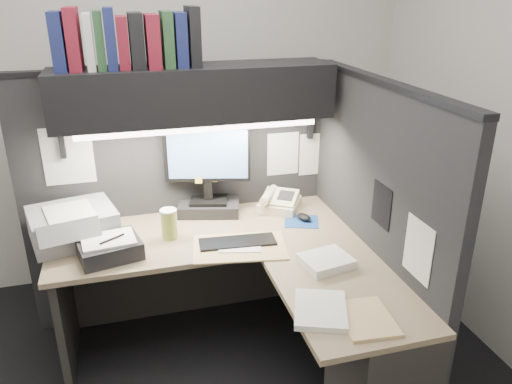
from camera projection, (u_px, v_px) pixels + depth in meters
wall_back at (161, 95)px, 3.47m from camera, size 3.50×0.04×2.70m
partition_back at (181, 198)px, 3.18m from camera, size 1.90×0.06×1.60m
partition_right at (371, 232)px, 2.74m from camera, size 0.06×1.50×1.60m
desk at (285, 322)px, 2.58m from camera, size 1.70×1.53×0.73m
overhead_shelf at (195, 93)px, 2.77m from camera, size 1.55×0.34×0.30m
task_light_tube at (200, 129)px, 2.71m from camera, size 1.32×0.04×0.04m
monitor at (208, 180)px, 3.06m from camera, size 0.51×0.32×0.56m
keyboard at (238, 242)px, 2.75m from camera, size 0.43×0.18×0.02m
mousepad at (301, 221)px, 3.02m from camera, size 0.25×0.24×0.00m
mouse at (304, 217)px, 3.03m from camera, size 0.10×0.12×0.04m
telephone at (280, 202)px, 3.18m from camera, size 0.33×0.33×0.10m
coffee_cup at (169, 225)px, 2.80m from camera, size 0.11×0.11×0.16m
printer at (73, 224)px, 2.78m from camera, size 0.52×0.47×0.18m
notebook_stack at (109, 248)px, 2.62m from camera, size 0.36×0.32×0.09m
open_folder at (240, 247)px, 2.72m from camera, size 0.55×0.41×0.01m
paper_stack_a at (326, 261)px, 2.54m from camera, size 0.27×0.24×0.05m
paper_stack_b at (320, 310)px, 2.17m from camera, size 0.31×0.34×0.03m
manila_stack at (366, 319)px, 2.12m from camera, size 0.24×0.30×0.02m
binder_row at (128, 40)px, 2.58m from camera, size 0.74×0.26×0.31m
pinned_papers at (255, 175)px, 2.85m from camera, size 1.76×1.31×0.51m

